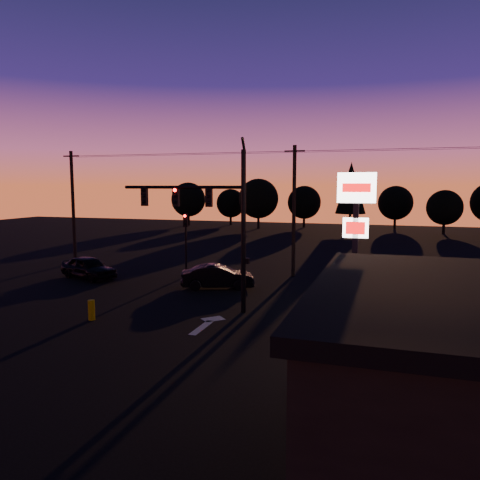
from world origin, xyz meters
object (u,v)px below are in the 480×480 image
(bollard, at_px, (91,310))
(car_mid, at_px, (218,277))
(pylon_sign, at_px, (356,220))
(car_right, at_px, (375,285))
(car_left, at_px, (88,268))
(traffic_signal_mast, at_px, (213,213))
(secondary_signal, at_px, (186,236))

(bollard, relative_size, car_mid, 0.21)
(pylon_sign, distance_m, car_right, 9.24)
(car_left, relative_size, car_mid, 1.01)
(car_mid, xyz_separation_m, car_right, (9.27, 0.94, -0.12))
(traffic_signal_mast, distance_m, car_mid, 6.50)
(bollard, height_order, car_right, car_right)
(pylon_sign, relative_size, car_mid, 1.54)
(car_left, bearing_deg, bollard, -123.72)
(pylon_sign, height_order, car_left, pylon_sign)
(bollard, distance_m, car_left, 10.35)
(secondary_signal, relative_size, pylon_sign, 0.64)
(secondary_signal, distance_m, car_left, 6.90)
(pylon_sign, xyz_separation_m, car_left, (-18.03, 7.36, -4.15))
(secondary_signal, bearing_deg, car_right, -8.28)
(car_left, bearing_deg, traffic_signal_mast, -94.11)
(secondary_signal, relative_size, car_left, 0.98)
(car_left, bearing_deg, car_mid, -71.02)
(pylon_sign, xyz_separation_m, car_mid, (-8.63, 7.21, -4.18))
(car_mid, bearing_deg, secondary_signal, 30.06)
(bollard, relative_size, car_left, 0.21)
(secondary_signal, xyz_separation_m, car_left, (-6.03, -2.62, -2.10))
(bollard, bearing_deg, car_mid, 68.21)
(pylon_sign, xyz_separation_m, car_right, (0.64, 8.15, -4.31))
(traffic_signal_mast, relative_size, car_right, 2.05)
(car_mid, bearing_deg, bollard, 137.70)
(traffic_signal_mast, bearing_deg, secondary_signal, 123.19)
(traffic_signal_mast, height_order, car_right, traffic_signal_mast)
(car_mid, bearing_deg, pylon_sign, -150.41)
(bollard, bearing_deg, secondary_signal, 90.55)
(bollard, xyz_separation_m, car_left, (-6.13, 8.33, 0.29))
(pylon_sign, height_order, car_right, pylon_sign)
(car_mid, bearing_deg, car_left, 68.57)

